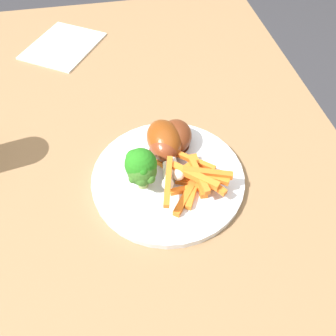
# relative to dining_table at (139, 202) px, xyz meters

# --- Properties ---
(ground_plane) EXTENTS (6.00, 6.00, 0.00)m
(ground_plane) POSITION_rel_dining_table_xyz_m (0.00, 0.00, -0.62)
(ground_plane) COLOR #333338
(dining_table) EXTENTS (1.19, 0.76, 0.72)m
(dining_table) POSITION_rel_dining_table_xyz_m (0.00, 0.00, 0.00)
(dining_table) COLOR #8E6B47
(dining_table) RESTS_ON ground_plane
(dinner_plate) EXTENTS (0.25, 0.25, 0.01)m
(dinner_plate) POSITION_rel_dining_table_xyz_m (-0.03, -0.05, 0.11)
(dinner_plate) COLOR silver
(dinner_plate) RESTS_ON dining_table
(broccoli_floret_front) EXTENTS (0.05, 0.05, 0.07)m
(broccoli_floret_front) POSITION_rel_dining_table_xyz_m (-0.04, -0.01, 0.16)
(broccoli_floret_front) COLOR #93A351
(broccoli_floret_front) RESTS_ON dinner_plate
(broccoli_floret_middle) EXTENTS (0.05, 0.05, 0.06)m
(broccoli_floret_middle) POSITION_rel_dining_table_xyz_m (-0.05, -0.01, 0.15)
(broccoli_floret_middle) COLOR #8CA459
(broccoli_floret_middle) RESTS_ON dinner_plate
(carrot_fries_pile) EXTENTS (0.12, 0.12, 0.04)m
(carrot_fries_pile) POSITION_rel_dining_table_xyz_m (-0.06, -0.09, 0.13)
(carrot_fries_pile) COLOR orange
(carrot_fries_pile) RESTS_ON dinner_plate
(chicken_drumstick_near) EXTENTS (0.13, 0.07, 0.04)m
(chicken_drumstick_near) POSITION_rel_dining_table_xyz_m (0.03, -0.07, 0.13)
(chicken_drumstick_near) COLOR #4B1C0D
(chicken_drumstick_near) RESTS_ON dinner_plate
(chicken_drumstick_far) EXTENTS (0.14, 0.06, 0.05)m
(chicken_drumstick_far) POSITION_rel_dining_table_xyz_m (0.01, -0.06, 0.14)
(chicken_drumstick_far) COLOR #551D0F
(chicken_drumstick_far) RESTS_ON dinner_plate
(chicken_drumstick_extra) EXTENTS (0.13, 0.07, 0.05)m
(chicken_drumstick_extra) POSITION_rel_dining_table_xyz_m (0.02, -0.06, 0.14)
(chicken_drumstick_extra) COLOR #5A2209
(chicken_drumstick_extra) RESTS_ON dinner_plate
(napkin) EXTENTS (0.22, 0.21, 0.00)m
(napkin) POSITION_rel_dining_table_xyz_m (0.40, 0.12, 0.10)
(napkin) COLOR white
(napkin) RESTS_ON dining_table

